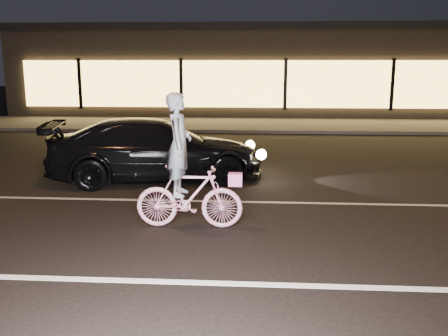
{
  "coord_description": "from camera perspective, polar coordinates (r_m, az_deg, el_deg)",
  "views": [
    {
      "loc": [
        -1.17,
        -6.93,
        2.56
      ],
      "look_at": [
        -1.68,
        0.6,
        0.94
      ],
      "focal_mm": 40.0,
      "sensor_mm": 36.0,
      "label": 1
    }
  ],
  "objects": [
    {
      "name": "ground",
      "position": [
        7.48,
        12.77,
        -8.22
      ],
      "size": [
        90.0,
        90.0,
        0.0
      ],
      "primitive_type": "plane",
      "color": "black",
      "rests_on": "ground"
    },
    {
      "name": "lane_stripe_far",
      "position": [
        9.36,
        10.92,
        -3.97
      ],
      "size": [
        60.0,
        0.1,
        0.01
      ],
      "primitive_type": "cube",
      "color": "gray",
      "rests_on": "ground"
    },
    {
      "name": "storefront",
      "position": [
        25.93,
        6.56,
        11.1
      ],
      "size": [
        25.4,
        8.42,
        4.2
      ],
      "color": "black",
      "rests_on": "ground"
    },
    {
      "name": "sedan",
      "position": [
        11.0,
        -7.76,
        2.11
      ],
      "size": [
        4.93,
        2.81,
        1.35
      ],
      "rotation": [
        0.0,
        0.0,
        1.78
      ],
      "color": "black",
      "rests_on": "ground"
    },
    {
      "name": "cyclist",
      "position": [
        7.73,
        -4.32,
        -1.49
      ],
      "size": [
        1.67,
        0.58,
        2.11
      ],
      "rotation": [
        0.0,
        0.0,
        1.57
      ],
      "color": "#EE498A",
      "rests_on": "ground"
    },
    {
      "name": "sidewalk",
      "position": [
        20.12,
        7.18,
        4.86
      ],
      "size": [
        30.0,
        4.0,
        0.12
      ],
      "primitive_type": "cube",
      "color": "#383533",
      "rests_on": "ground"
    },
    {
      "name": "lane_stripe_near",
      "position": [
        6.12,
        14.93,
        -13.03
      ],
      "size": [
        60.0,
        0.12,
        0.01
      ],
      "primitive_type": "cube",
      "color": "silver",
      "rests_on": "ground"
    }
  ]
}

